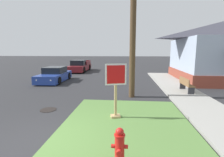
{
  "coord_description": "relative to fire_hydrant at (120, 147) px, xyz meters",
  "views": [
    {
      "loc": [
        2.51,
        -4.12,
        2.61
      ],
      "look_at": [
        1.89,
        2.61,
        1.5
      ],
      "focal_mm": 26.87,
      "sensor_mm": 36.0,
      "label": 1
    }
  ],
  "objects": [
    {
      "name": "parked_sedan_blue",
      "position": [
        -6.1,
        10.29,
        0.07
      ],
      "size": [
        2.06,
        4.27,
        1.25
      ],
      "color": "#233D93",
      "rests_on": "ground"
    },
    {
      "name": "pickup_truck_maroon",
      "position": [
        -5.95,
        17.52,
        0.14
      ],
      "size": [
        2.1,
        5.55,
        1.48
      ],
      "color": "maroon",
      "rests_on": "ground"
    },
    {
      "name": "stop_sign",
      "position": [
        -0.28,
        2.64,
        0.63
      ],
      "size": [
        0.77,
        0.36,
        2.07
      ],
      "color": "tan",
      "rests_on": "grass_corner_patch"
    },
    {
      "name": "sidewalk_strip",
      "position": [
        3.6,
        6.73,
        -0.42
      ],
      "size": [
        2.2,
        18.53,
        0.12
      ],
      "primitive_type": "cube",
      "color": "#9E9B93",
      "rests_on": "ground"
    },
    {
      "name": "grass_corner_patch",
      "position": [
        0.15,
        2.1,
        -0.44
      ],
      "size": [
        4.51,
        5.57,
        0.08
      ],
      "primitive_type": "cube",
      "color": "#567F3D",
      "rests_on": "ground"
    },
    {
      "name": "manhole_cover",
      "position": [
        -3.36,
        3.39,
        -0.47
      ],
      "size": [
        0.7,
        0.7,
        0.02
      ],
      "primitive_type": "cylinder",
      "color": "black",
      "rests_on": "ground"
    },
    {
      "name": "ground_plane",
      "position": [
        -2.36,
        0.64,
        -0.48
      ],
      "size": [
        160.0,
        160.0,
        0.0
      ],
      "primitive_type": "plane",
      "color": "#2B2B2D"
    },
    {
      "name": "fire_hydrant",
      "position": [
        0.0,
        0.0,
        0.0
      ],
      "size": [
        0.38,
        0.34,
        0.84
      ],
      "color": "black",
      "rests_on": "grass_corner_patch"
    },
    {
      "name": "street_bench",
      "position": [
        3.77,
        7.06,
        0.11
      ],
      "size": [
        0.46,
        1.57,
        0.85
      ],
      "color": "brown",
      "rests_on": "sidewalk_strip"
    }
  ]
}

